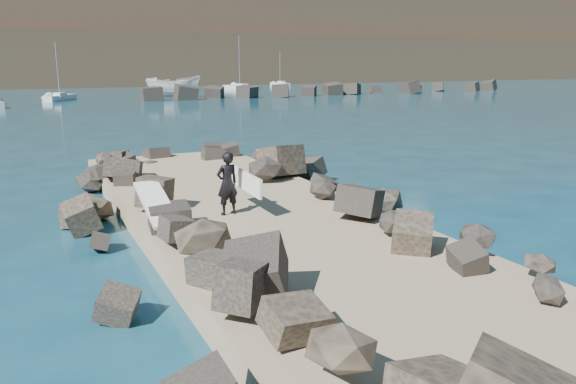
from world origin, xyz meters
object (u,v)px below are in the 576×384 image
Objects in this scene: boat_imported at (173,87)px; surfer_with_board at (230,183)px; surfboard_resting at (156,208)px; sailboat_d at (240,87)px.

boat_imported is 3.46× the size of surfer_with_board.
surfboard_resting is 0.29× the size of sailboat_d.
boat_imported is at bearing -134.46° from sailboat_d.
boat_imported reaches higher than surfboard_resting.
boat_imported reaches higher than surfer_with_board.
surfer_with_board reaches higher than surfboard_resting.
surfboard_resting is 1.24× the size of surfer_with_board.
surfboard_resting is 60.26m from boat_imported.
surfer_with_board is (1.93, 0.29, 0.37)m from surfboard_resting.
surfboard_resting is at bearing -171.52° from surfer_with_board.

